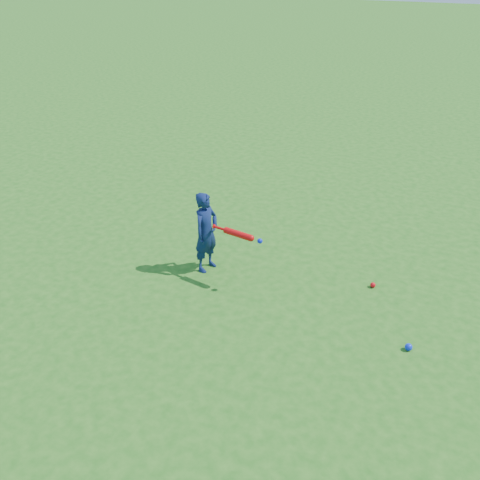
{
  "coord_description": "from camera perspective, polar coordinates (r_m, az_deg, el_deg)",
  "views": [
    {
      "loc": [
        3.5,
        -5.32,
        3.57
      ],
      "look_at": [
        1.17,
        -0.35,
        0.56
      ],
      "focal_mm": 40.0,
      "sensor_mm": 36.0,
      "label": 1
    }
  ],
  "objects": [
    {
      "name": "ground_ball_blue",
      "position": [
        5.74,
        17.54,
        -10.83
      ],
      "size": [
        0.08,
        0.08,
        0.08
      ],
      "primitive_type": "sphere",
      "color": "#0D29ED",
      "rests_on": "ground"
    },
    {
      "name": "ground",
      "position": [
        7.3,
        -7.2,
        -0.79
      ],
      "size": [
        80.0,
        80.0,
        0.0
      ],
      "primitive_type": "plane",
      "color": "#216217",
      "rests_on": "ground"
    },
    {
      "name": "bat_swing",
      "position": [
        6.17,
        0.01,
        0.57
      ],
      "size": [
        0.68,
        0.16,
        0.08
      ],
      "rotation": [
        0.0,
        0.0,
        -0.16
      ],
      "color": "red",
      "rests_on": "ground"
    },
    {
      "name": "ground_ball_red",
      "position": [
        6.6,
        13.99,
        -4.68
      ],
      "size": [
        0.06,
        0.06,
        0.06
      ],
      "primitive_type": "sphere",
      "color": "red",
      "rests_on": "ground"
    },
    {
      "name": "child",
      "position": [
        6.54,
        -3.63,
        0.84
      ],
      "size": [
        0.31,
        0.41,
        1.03
      ],
      "primitive_type": "imported",
      "rotation": [
        0.0,
        0.0,
        1.39
      ],
      "color": "#101D4C",
      "rests_on": "ground"
    }
  ]
}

